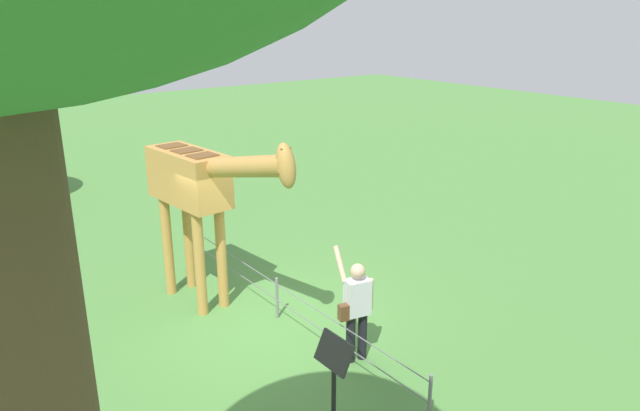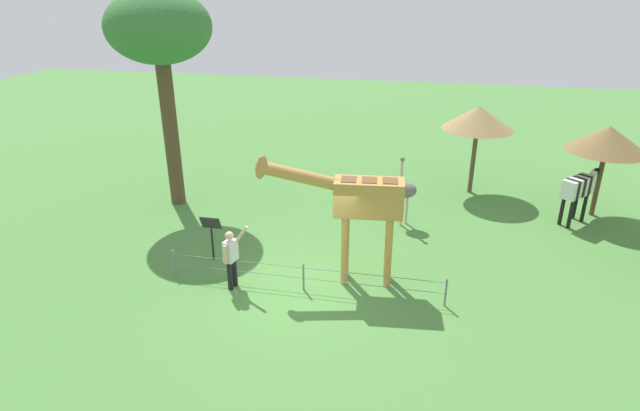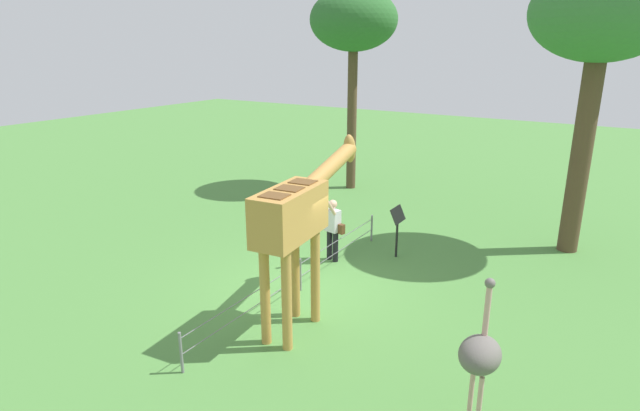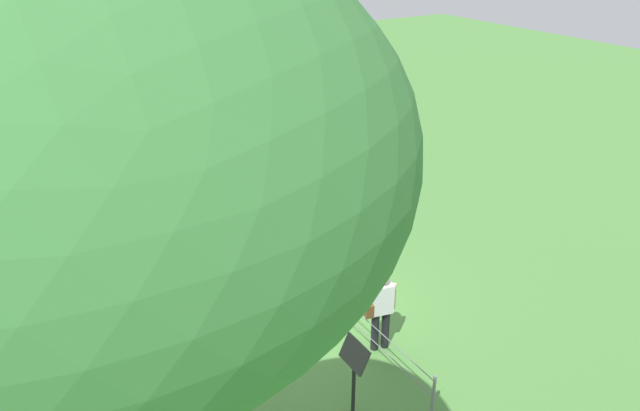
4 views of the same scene
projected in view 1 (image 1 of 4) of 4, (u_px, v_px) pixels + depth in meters
The scene contains 5 objects.
ground_plane at pixel (273, 319), 10.09m from camera, with size 60.00×60.00×0.00m, color #4C843D.
giraffe at pixel (198, 187), 9.89m from camera, with size 3.73×0.86×3.37m.
visitor at pixel (356, 306), 8.63m from camera, with size 0.64×0.59×1.75m.
info_sign at pixel (334, 366), 7.10m from camera, with size 0.56×0.21×1.32m.
wire_fence at pixel (277, 296), 10.01m from camera, with size 7.05×0.05×0.75m.
Camera 1 is at (7.62, -4.79, 5.03)m, focal length 32.87 mm.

